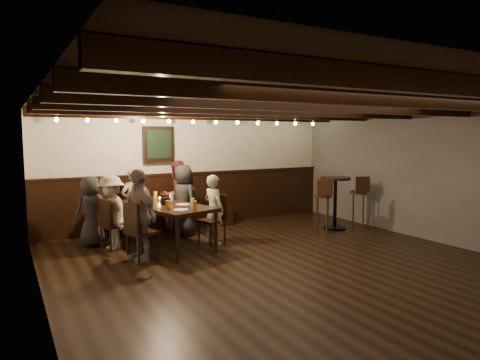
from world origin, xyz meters
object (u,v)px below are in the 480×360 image
high_top_table (335,195)px  person_right_near (184,200)px  person_bench_right (176,196)px  bar_stool_left (322,213)px  person_bench_left (91,211)px  dining_table (164,208)px  chair_left_far (142,242)px  chair_right_near (183,221)px  chair_left_near (114,233)px  chair_right_far (213,229)px  person_bench_centre (133,202)px  person_left_near (111,212)px  bar_stool_right (358,209)px  person_left_far (139,215)px  person_right_far (214,209)px

high_top_table → person_right_near: bearing=161.0°
person_bench_right → high_top_table: person_bench_right is taller
bar_stool_left → person_bench_left: bearing=-170.3°
person_bench_left → person_right_near: (1.71, -0.02, 0.07)m
dining_table → chair_left_far: 0.94m
person_bench_left → person_right_near: 1.71m
chair_right_near → bar_stool_left: size_ratio=0.83×
chair_left_near → chair_right_far: bearing=57.9°
person_bench_right → person_bench_left: bearing=0.0°
person_bench_centre → person_left_near: person_bench_centre is taller
person_bench_centre → bar_stool_right: (4.30, -1.55, -0.25)m
person_left_far → chair_left_near: bearing=178.0°
chair_left_far → chair_right_far: size_ratio=1.03×
person_right_far → chair_right_far: bearing=90.0°
bar_stool_left → person_left_near: bearing=-165.9°
chair_left_far → chair_right_near: chair_left_far is taller
chair_left_near → person_right_far: bearing=58.5°
person_bench_left → person_left_far: (0.49, -1.27, 0.10)m
chair_right_far → high_top_table: bearing=-107.4°
chair_right_near → person_left_near: (-1.42, -0.37, 0.36)m
person_left_near → person_left_far: person_left_far is taller
chair_right_far → high_top_table: 2.76m
chair_right_far → chair_left_far: bearing=90.0°
person_bench_left → person_right_far: (1.94, -0.89, 0.00)m
person_bench_right → person_left_far: person_left_far is taller
chair_left_near → bar_stool_right: (4.84, -0.79, 0.14)m
person_bench_right → person_left_near: person_bench_right is taller
person_right_far → bar_stool_left: 2.23m
dining_table → person_bench_left: size_ratio=1.74×
chair_right_near → person_bench_right: size_ratio=0.64×
person_left_far → person_left_near: bearing=180.0°
chair_right_far → person_bench_right: bearing=-7.7°
bar_stool_left → chair_right_far: bearing=-162.3°
person_bench_centre → high_top_table: person_bench_centre is taller
person_right_far → person_right_near: bearing=0.0°
chair_right_near → chair_left_near: bearing=90.0°
person_left_far → chair_right_near: bearing=121.5°
dining_table → bar_stool_left: bearing=-25.7°
person_left_far → person_bench_right: bearing=129.3°
chair_left_far → chair_right_far: chair_left_far is taller
person_left_far → dining_table: bearing=121.0°
chair_left_far → chair_right_far: bearing=90.0°
chair_left_near → high_top_table: (4.34, -0.64, 0.44)m
high_top_table → chair_right_near: bearing=161.3°
bar_stool_left → bar_stool_right: same height
person_bench_centre → person_left_far: 1.68m
person_bench_centre → person_left_far: (-0.34, -1.64, 0.06)m
person_bench_centre → bar_stool_left: size_ratio=1.20×
chair_left_far → person_bench_centre: size_ratio=0.70×
chair_left_far → high_top_table: high_top_table is taller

